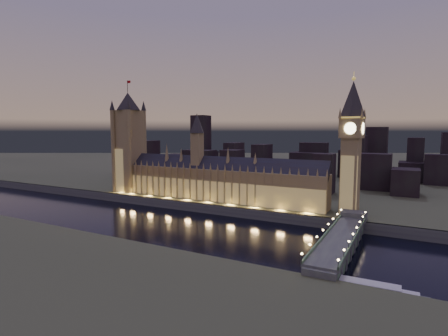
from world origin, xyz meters
The scene contains 9 objects.
ground_plane centered at (0.00, 0.00, 0.00)m, with size 2000.00×2000.00×0.00m, color black.
north_bank centered at (0.00, 520.00, 4.00)m, with size 2000.00×960.00×8.00m, color #3F4731.
embankment_wall centered at (0.00, 41.00, 4.00)m, with size 2000.00×2.50×8.00m, color #40414D.
palace_of_westminster centered at (-7.69, 61.74, 26.37)m, with size 202.00×22.84×78.00m.
victoria_tower centered at (-110.00, 61.92, 63.85)m, with size 31.68×31.68×112.92m.
elizabeth_tower centered at (108.00, 61.92, 66.25)m, with size 18.00×18.00×104.65m.
westminster_bridge centered at (113.97, -3.46, 6.00)m, with size 16.84×113.00×15.90m.
river_boat centered at (133.97, -52.64, 1.56)m, with size 46.98×12.09×4.50m.
city_backdrop centered at (35.84, 247.42, 30.87)m, with size 473.88×215.63×88.55m.
Camera 1 is at (146.64, -209.99, 69.61)m, focal length 28.00 mm.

